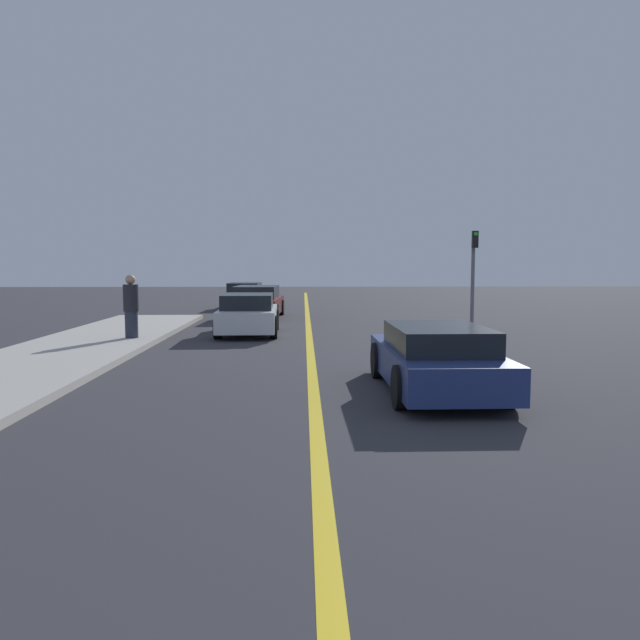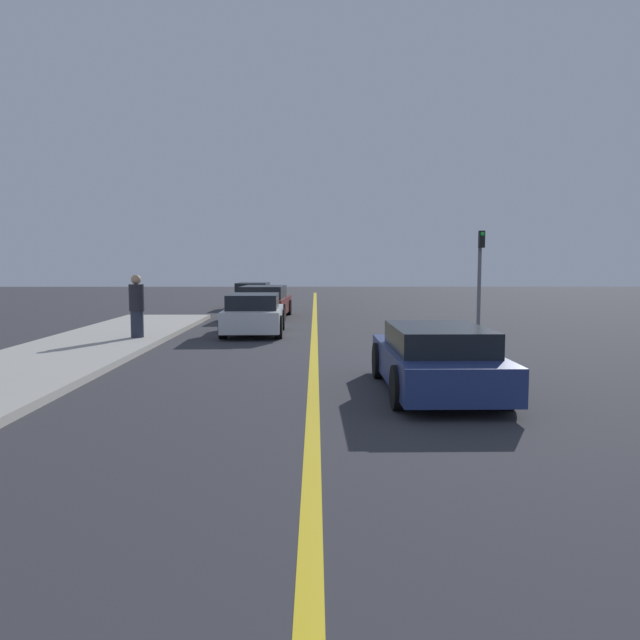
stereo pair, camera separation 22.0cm
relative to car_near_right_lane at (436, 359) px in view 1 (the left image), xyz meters
The scene contains 8 objects.
road_center_line 6.68m from the car_near_right_lane, 108.64° to the left, with size 0.20×60.00×0.01m.
sidewalk_left 8.18m from the car_near_right_lane, 169.89° to the left, with size 3.34×26.26×0.15m.
car_near_right_lane is the anchor object (origin of this frame).
car_ahead_center 9.76m from the car_near_right_lane, 114.40° to the left, with size 1.93×3.97×1.28m.
car_far_distant 15.41m from the car_near_right_lane, 105.82° to the left, with size 2.15×4.55×1.31m.
car_parked_left_lot 21.13m from the car_near_right_lane, 104.26° to the left, with size 1.93×3.89×1.27m.
pedestrian_mid_group 9.88m from the car_near_right_lane, 136.14° to the left, with size 0.42×0.42×1.77m.
traffic_light 10.35m from the car_near_right_lane, 71.30° to the left, with size 0.18×0.40×3.28m.
Camera 1 is at (-0.18, 1.05, 2.24)m, focal length 35.00 mm.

